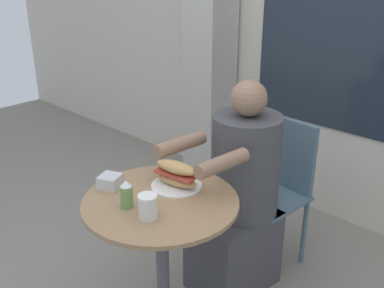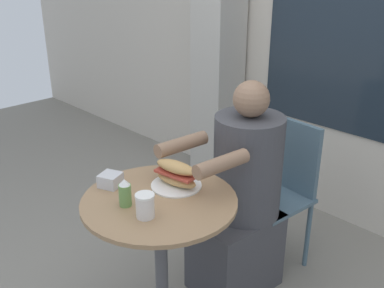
# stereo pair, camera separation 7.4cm
# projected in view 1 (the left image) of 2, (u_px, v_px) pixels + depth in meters

# --- Properties ---
(storefront_wall) EXTENTS (8.00, 0.09, 2.80)m
(storefront_wall) POSITION_uv_depth(u_px,v_px,m) (348.00, 11.00, 2.76)
(storefront_wall) COLOR beige
(storefront_wall) RESTS_ON ground_plane
(lattice_pillar) EXTENTS (0.29, 0.29, 2.40)m
(lattice_pillar) POSITION_uv_depth(u_px,v_px,m) (210.00, 32.00, 3.29)
(lattice_pillar) COLOR #B2ADA3
(lattice_pillar) RESTS_ON ground_plane
(cafe_table) EXTENTS (0.68, 0.68, 0.74)m
(cafe_table) POSITION_uv_depth(u_px,v_px,m) (162.00, 239.00, 2.02)
(cafe_table) COLOR #997551
(cafe_table) RESTS_ON ground_plane
(diner_chair) EXTENTS (0.41, 0.41, 0.87)m
(diner_chair) POSITION_uv_depth(u_px,v_px,m) (278.00, 180.00, 2.59)
(diner_chair) COLOR slate
(diner_chair) RESTS_ON ground_plane
(seated_diner) EXTENTS (0.40, 0.65, 1.17)m
(seated_diner) POSITION_uv_depth(u_px,v_px,m) (239.00, 204.00, 2.37)
(seated_diner) COLOR #424247
(seated_diner) RESTS_ON ground_plane
(sandwich_on_plate) EXTENTS (0.23, 0.23, 0.12)m
(sandwich_on_plate) POSITION_uv_depth(u_px,v_px,m) (176.00, 176.00, 2.03)
(sandwich_on_plate) COLOR white
(sandwich_on_plate) RESTS_ON cafe_table
(drink_cup) EXTENTS (0.08, 0.08, 0.10)m
(drink_cup) POSITION_uv_depth(u_px,v_px,m) (148.00, 207.00, 1.79)
(drink_cup) COLOR silver
(drink_cup) RESTS_ON cafe_table
(napkin_box) EXTENTS (0.12, 0.12, 0.06)m
(napkin_box) POSITION_uv_depth(u_px,v_px,m) (110.00, 182.00, 2.03)
(napkin_box) COLOR silver
(napkin_box) RESTS_ON cafe_table
(condiment_bottle) EXTENTS (0.05, 0.05, 0.12)m
(condiment_bottle) POSITION_uv_depth(u_px,v_px,m) (127.00, 194.00, 1.86)
(condiment_bottle) COLOR #66934C
(condiment_bottle) RESTS_ON cafe_table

